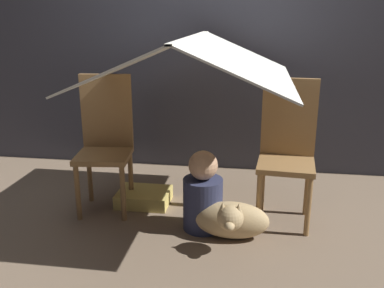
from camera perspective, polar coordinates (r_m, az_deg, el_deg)
name	(u,v)px	position (r m, az deg, el deg)	size (l,w,h in m)	color
ground_plane	(190,222)	(3.02, -0.27, -10.30)	(8.80, 8.80, 0.00)	#7A6651
wall_back	(210,30)	(3.82, 2.43, 14.97)	(7.00, 0.05, 2.50)	#3D3D47
chair_left	(105,140)	(3.14, -11.48, 0.58)	(0.41, 0.41, 0.97)	olive
chair_right	(287,148)	(2.96, 12.56, -0.47)	(0.40, 0.40, 0.97)	olive
sheet_canopy	(192,58)	(2.79, 0.00, 11.41)	(1.27, 1.50, 0.28)	silver
person_front	(203,195)	(2.84, 1.46, -6.86)	(0.26, 0.26, 0.54)	#2D3351
dog	(231,220)	(2.75, 5.28, -10.01)	(0.48, 0.39, 0.33)	tan
floor_cushion	(144,197)	(3.29, -6.42, -7.04)	(0.39, 0.31, 0.10)	#E5CC66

